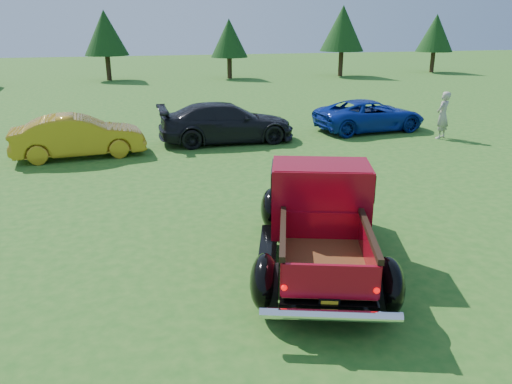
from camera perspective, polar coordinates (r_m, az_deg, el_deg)
name	(u,v)px	position (r m, az deg, el deg)	size (l,w,h in m)	color
ground	(241,246)	(9.77, -1.70, -6.13)	(120.00, 120.00, 0.00)	#245E1A
tree_mid_left	(105,33)	(39.66, -16.85, 17.00)	(3.20, 3.20, 5.00)	#332114
tree_mid_right	(229,38)	(39.46, -3.09, 17.14)	(2.82, 2.82, 4.40)	#332114
tree_east	(343,28)	(41.74, 9.86, 17.93)	(3.46, 3.46, 5.40)	#332114
tree_far_east	(436,33)	(46.97, 19.83, 16.71)	(3.07, 3.07, 4.80)	#332114
pickup_truck	(319,214)	(9.08, 7.26, -2.47)	(3.42, 5.11, 1.78)	black
show_car_yellow	(79,136)	(16.99, -19.61, 6.03)	(1.43, 4.09, 1.35)	#B88918
show_car_grey	(227,123)	(18.12, -3.37, 7.93)	(1.97, 4.86, 1.41)	black
show_car_blue	(370,115)	(20.55, 12.88, 8.54)	(2.04, 4.43, 1.23)	navy
spectator	(443,115)	(19.86, 20.56, 8.22)	(0.63, 0.42, 1.73)	#A49D8E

